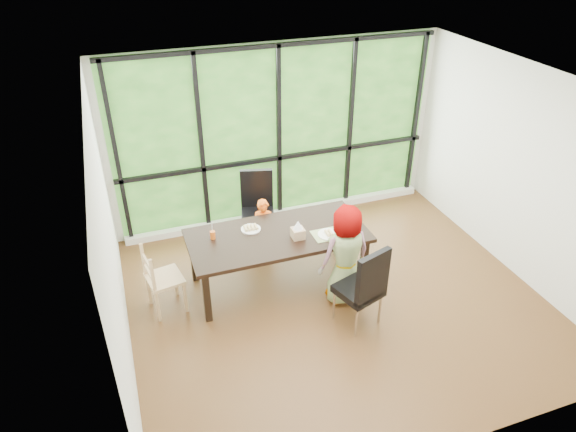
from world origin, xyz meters
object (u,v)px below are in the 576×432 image
(chair_interior_leather, at_px, (359,285))
(green_cup, at_px, (352,228))
(chair_window_leather, at_px, (258,210))
(chair_end_beech, at_px, (165,278))
(white_mug, at_px, (352,215))
(dining_table, at_px, (278,258))
(tissue_box, at_px, (298,233))
(plate_far, at_px, (251,229))
(child_older, at_px, (345,255))
(plate_near, at_px, (329,235))
(child_toddler, at_px, (264,229))
(orange_cup, at_px, (213,235))

(chair_interior_leather, relative_size, green_cup, 9.32)
(chair_window_leather, height_order, chair_end_beech, chair_window_leather)
(chair_interior_leather, relative_size, white_mug, 12.21)
(dining_table, relative_size, tissue_box, 14.84)
(tissue_box, bearing_deg, dining_table, 142.65)
(chair_interior_leather, bearing_deg, plate_far, -71.10)
(chair_window_leather, xyz_separation_m, chair_end_beech, (-1.46, -1.02, -0.09))
(chair_interior_leather, bearing_deg, child_older, -111.18)
(plate_far, xyz_separation_m, plate_near, (0.88, -0.44, 0.00))
(child_toddler, height_order, green_cup, child_toddler)
(chair_end_beech, bearing_deg, orange_cup, -83.19)
(chair_interior_leather, relative_size, orange_cup, 10.42)
(chair_window_leather, bearing_deg, green_cup, -40.65)
(white_mug, bearing_deg, plate_near, -148.27)
(chair_window_leather, bearing_deg, child_toddler, -79.15)
(chair_end_beech, bearing_deg, white_mug, -98.61)
(green_cup, bearing_deg, chair_interior_leather, -108.47)
(plate_near, xyz_separation_m, green_cup, (0.30, -0.03, 0.05))
(dining_table, distance_m, chair_window_leather, 1.01)
(tissue_box, bearing_deg, chair_window_leather, 99.02)
(chair_interior_leather, bearing_deg, tissue_box, -81.58)
(dining_table, distance_m, white_mug, 1.12)
(chair_interior_leather, distance_m, child_toddler, 1.75)
(child_toddler, distance_m, child_older, 1.38)
(dining_table, xyz_separation_m, green_cup, (0.89, -0.26, 0.43))
(plate_near, bearing_deg, child_older, -78.47)
(child_older, bearing_deg, tissue_box, -47.77)
(dining_table, distance_m, child_toddler, 0.62)
(chair_window_leather, bearing_deg, chair_end_beech, -130.27)
(orange_cup, bearing_deg, chair_end_beech, -162.86)
(child_older, bearing_deg, dining_table, -46.17)
(green_cup, xyz_separation_m, white_mug, (0.15, 0.30, -0.01))
(green_cup, relative_size, white_mug, 1.31)
(child_toddler, height_order, child_older, child_older)
(dining_table, distance_m, plate_far, 0.52)
(chair_interior_leather, height_order, child_older, child_older)
(chair_window_leather, distance_m, child_toddler, 0.39)
(chair_end_beech, xyz_separation_m, child_toddler, (1.44, 0.65, -0.00))
(tissue_box, bearing_deg, green_cup, -8.45)
(chair_interior_leather, xyz_separation_m, green_cup, (0.25, 0.75, 0.27))
(chair_interior_leather, xyz_separation_m, plate_near, (-0.05, 0.78, 0.22))
(white_mug, bearing_deg, orange_cup, 176.00)
(child_older, relative_size, plate_far, 5.27)
(plate_near, bearing_deg, dining_table, 158.42)
(chair_interior_leather, bearing_deg, child_toddler, -86.89)
(plate_near, relative_size, green_cup, 2.37)
(green_cup, xyz_separation_m, tissue_box, (-0.68, 0.10, 0.01))
(child_toddler, bearing_deg, chair_interior_leather, -51.16)
(child_older, height_order, orange_cup, child_older)
(chair_window_leather, xyz_separation_m, chair_interior_leather, (0.61, -2.00, 0.00))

